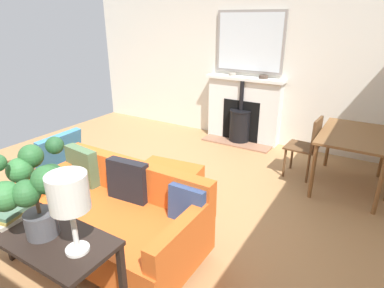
{
  "coord_description": "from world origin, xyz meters",
  "views": [
    {
      "loc": [
        2.53,
        2.34,
        2.07
      ],
      "look_at": [
        -0.54,
        0.47,
        0.65
      ],
      "focal_mm": 29.79,
      "sensor_mm": 36.0,
      "label": 1
    }
  ],
  "objects_px": {
    "armchair_accent": "(52,159)",
    "dining_chair_near_fireplace": "(308,143)",
    "mantel_bowl_far": "(263,77)",
    "dining_table": "(355,141)",
    "fireplace": "(243,113)",
    "mantel_bowl_near": "(233,74)",
    "sofa": "(114,216)",
    "table_lamp_far_end": "(69,195)",
    "ottoman": "(167,179)",
    "console_table": "(26,234)",
    "potted_plant": "(32,186)",
    "book_stack": "(12,213)"
  },
  "relations": [
    {
      "from": "armchair_accent",
      "to": "dining_chair_near_fireplace",
      "type": "xyz_separation_m",
      "value": [
        -2.08,
        2.57,
        0.04
      ]
    },
    {
      "from": "mantel_bowl_far",
      "to": "dining_table",
      "type": "xyz_separation_m",
      "value": [
        0.91,
        1.55,
        -0.52
      ]
    },
    {
      "from": "fireplace",
      "to": "mantel_bowl_far",
      "type": "relative_size",
      "value": 9.19
    },
    {
      "from": "mantel_bowl_near",
      "to": "sofa",
      "type": "height_order",
      "value": "mantel_bowl_near"
    },
    {
      "from": "sofa",
      "to": "table_lamp_far_end",
      "type": "relative_size",
      "value": 3.42
    },
    {
      "from": "fireplace",
      "to": "mantel_bowl_far",
      "type": "height_order",
      "value": "mantel_bowl_far"
    },
    {
      "from": "mantel_bowl_far",
      "to": "armchair_accent",
      "type": "xyz_separation_m",
      "value": [
        2.99,
        -1.56,
        -0.7
      ]
    },
    {
      "from": "ottoman",
      "to": "dining_chair_near_fireplace",
      "type": "bearing_deg",
      "value": 136.5
    },
    {
      "from": "fireplace",
      "to": "dining_table",
      "type": "height_order",
      "value": "fireplace"
    },
    {
      "from": "sofa",
      "to": "table_lamp_far_end",
      "type": "bearing_deg",
      "value": 34.08
    },
    {
      "from": "fireplace",
      "to": "armchair_accent",
      "type": "distance_m",
      "value": 3.22
    },
    {
      "from": "console_table",
      "to": "mantel_bowl_far",
      "type": "bearing_deg",
      "value": 177.4
    },
    {
      "from": "sofa",
      "to": "potted_plant",
      "type": "relative_size",
      "value": 2.78
    },
    {
      "from": "ottoman",
      "to": "mantel_bowl_near",
      "type": "bearing_deg",
      "value": -174.42
    },
    {
      "from": "ottoman",
      "to": "armchair_accent",
      "type": "relative_size",
      "value": 1.0
    },
    {
      "from": "mantel_bowl_near",
      "to": "armchair_accent",
      "type": "xyz_separation_m",
      "value": [
        2.99,
        -1.0,
        -0.7
      ]
    },
    {
      "from": "dining_chair_near_fireplace",
      "to": "fireplace",
      "type": "bearing_deg",
      "value": -123.74
    },
    {
      "from": "mantel_bowl_far",
      "to": "book_stack",
      "type": "bearing_deg",
      "value": -4.09
    },
    {
      "from": "mantel_bowl_far",
      "to": "ottoman",
      "type": "height_order",
      "value": "mantel_bowl_far"
    },
    {
      "from": "mantel_bowl_far",
      "to": "armchair_accent",
      "type": "distance_m",
      "value": 3.45
    },
    {
      "from": "fireplace",
      "to": "table_lamp_far_end",
      "type": "relative_size",
      "value": 2.71
    },
    {
      "from": "dining_table",
      "to": "potted_plant",
      "type": "bearing_deg",
      "value": -24.44
    },
    {
      "from": "book_stack",
      "to": "dining_chair_near_fireplace",
      "type": "relative_size",
      "value": 0.34
    },
    {
      "from": "mantel_bowl_near",
      "to": "sofa",
      "type": "bearing_deg",
      "value": 6.11
    },
    {
      "from": "dining_table",
      "to": "dining_chair_near_fireplace",
      "type": "bearing_deg",
      "value": -89.49
    },
    {
      "from": "mantel_bowl_far",
      "to": "dining_table",
      "type": "relative_size",
      "value": 0.13
    },
    {
      "from": "fireplace",
      "to": "console_table",
      "type": "xyz_separation_m",
      "value": [
        4.15,
        0.13,
        0.18
      ]
    },
    {
      "from": "sofa",
      "to": "ottoman",
      "type": "height_order",
      "value": "sofa"
    },
    {
      "from": "mantel_bowl_near",
      "to": "ottoman",
      "type": "bearing_deg",
      "value": 5.58
    },
    {
      "from": "book_stack",
      "to": "dining_chair_near_fireplace",
      "type": "distance_m",
      "value": 3.54
    },
    {
      "from": "sofa",
      "to": "dining_chair_near_fireplace",
      "type": "relative_size",
      "value": 2.01
    },
    {
      "from": "fireplace",
      "to": "book_stack",
      "type": "xyz_separation_m",
      "value": [
        4.16,
        0.02,
        0.31
      ]
    },
    {
      "from": "mantel_bowl_near",
      "to": "dining_table",
      "type": "xyz_separation_m",
      "value": [
        0.91,
        2.11,
        -0.52
      ]
    },
    {
      "from": "fireplace",
      "to": "console_table",
      "type": "distance_m",
      "value": 4.16
    },
    {
      "from": "mantel_bowl_far",
      "to": "table_lamp_far_end",
      "type": "bearing_deg",
      "value": 4.9
    },
    {
      "from": "console_table",
      "to": "potted_plant",
      "type": "height_order",
      "value": "potted_plant"
    },
    {
      "from": "fireplace",
      "to": "mantel_bowl_near",
      "type": "height_order",
      "value": "mantel_bowl_near"
    },
    {
      "from": "mantel_bowl_far",
      "to": "book_stack",
      "type": "distance_m",
      "value": 4.21
    },
    {
      "from": "mantel_bowl_near",
      "to": "console_table",
      "type": "height_order",
      "value": "mantel_bowl_near"
    },
    {
      "from": "ottoman",
      "to": "armchair_accent",
      "type": "distance_m",
      "value": 1.42
    },
    {
      "from": "ottoman",
      "to": "console_table",
      "type": "height_order",
      "value": "console_table"
    },
    {
      "from": "sofa",
      "to": "dining_table",
      "type": "relative_size",
      "value": 1.49
    },
    {
      "from": "ottoman",
      "to": "table_lamp_far_end",
      "type": "xyz_separation_m",
      "value": [
        1.86,
        0.69,
        0.93
      ]
    },
    {
      "from": "console_table",
      "to": "ottoman",
      "type": "bearing_deg",
      "value": -175.73
    },
    {
      "from": "ottoman",
      "to": "console_table",
      "type": "bearing_deg",
      "value": 4.27
    },
    {
      "from": "mantel_bowl_near",
      "to": "dining_chair_near_fireplace",
      "type": "xyz_separation_m",
      "value": [
        0.91,
        1.57,
        -0.66
      ]
    },
    {
      "from": "potted_plant",
      "to": "book_stack",
      "type": "relative_size",
      "value": 2.11
    },
    {
      "from": "console_table",
      "to": "dining_chair_near_fireplace",
      "type": "bearing_deg",
      "value": 159.82
    },
    {
      "from": "mantel_bowl_far",
      "to": "console_table",
      "type": "xyz_separation_m",
      "value": [
        4.18,
        -0.19,
        -0.49
      ]
    },
    {
      "from": "book_stack",
      "to": "dining_table",
      "type": "distance_m",
      "value": 3.77
    }
  ]
}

